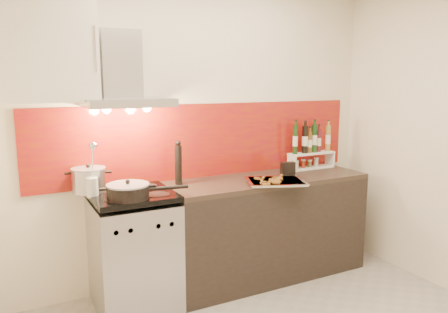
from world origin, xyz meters
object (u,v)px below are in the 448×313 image
range_stove (134,252)px  stock_pot (89,180)px  counter (266,227)px  pepper_mill (178,163)px  baking_tray (275,181)px  saute_pan (129,191)px

range_stove → stock_pot: 0.65m
counter → pepper_mill: size_ratio=4.98×
range_stove → stock_pot: (-0.28, 0.17, 0.56)m
stock_pot → baking_tray: 1.48m
counter → stock_pot: 1.59m
saute_pan → range_stove: bearing=67.4°
stock_pot → baking_tray: size_ratio=0.44×
counter → saute_pan: (-1.26, -0.16, 0.51)m
counter → baking_tray: bearing=-103.9°
saute_pan → counter: bearing=7.1°
stock_pot → saute_pan: (0.22, -0.33, -0.04)m
baking_tray → pepper_mill: bearing=155.9°
range_stove → counter: (1.20, 0.00, 0.01)m
counter → range_stove: bearing=-179.8°
range_stove → pepper_mill: (0.42, 0.12, 0.63)m
baking_tray → saute_pan: bearing=177.6°
saute_pan → baking_tray: saute_pan is taller
stock_pot → range_stove: bearing=-31.7°
saute_pan → baking_tray: (1.21, -0.05, -0.05)m
saute_pan → baking_tray: bearing=-2.4°
baking_tray → range_stove: bearing=170.0°
range_stove → saute_pan: 0.55m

